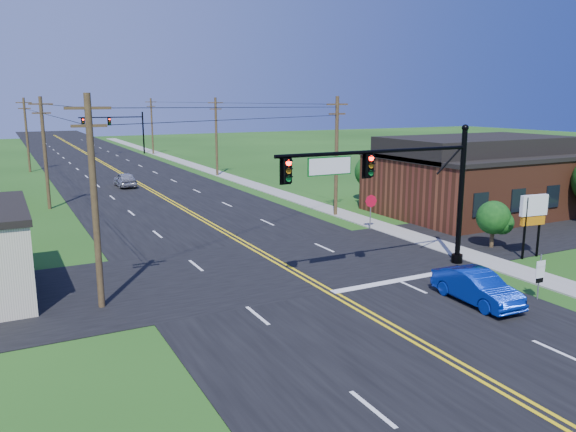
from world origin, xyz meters
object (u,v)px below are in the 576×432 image
signal_mast_far (116,126)px  stop_sign (371,205)px  blue_car (477,288)px  signal_mast_main (394,182)px  route_sign (540,274)px

signal_mast_far → stop_sign: size_ratio=4.52×
signal_mast_far → blue_car: size_ratio=2.52×
signal_mast_main → signal_mast_far: (0.10, 72.00, -0.20)m
signal_mast_far → stop_sign: (4.88, -63.24, -2.80)m
signal_mast_main → route_sign: signal_mast_main is taller
route_sign → stop_sign: 14.80m
signal_mast_far → stop_sign: signal_mast_far is taller
signal_mast_far → route_sign: signal_mast_far is taller
blue_car → stop_sign: 14.44m
signal_mast_main → signal_mast_far: same height
signal_mast_far → route_sign: (3.43, -77.95, -3.33)m
stop_sign → signal_mast_far: bearing=100.8°
blue_car → signal_mast_main: bearing=101.1°
blue_car → stop_sign: (4.22, 13.77, 1.03)m
signal_mast_main → blue_car: size_ratio=2.59×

